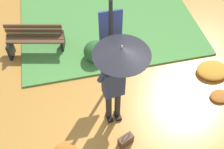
# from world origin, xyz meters

# --- Properties ---
(ground_plane) EXTENTS (18.00, 18.00, 0.00)m
(ground_plane) POSITION_xyz_m (0.00, 0.00, 0.00)
(ground_plane) COLOR #B27A33
(grass_verge) EXTENTS (4.80, 4.00, 0.05)m
(grass_verge) POSITION_xyz_m (0.35, 3.25, 0.03)
(grass_verge) COLOR #47843D
(grass_verge) RESTS_ON ground_plane
(person_with_umbrella) EXTENTS (0.96, 0.96, 2.04)m
(person_with_umbrella) POSITION_xyz_m (-0.11, 0.11, 1.55)
(person_with_umbrella) COLOR #2D2823
(person_with_umbrella) RESTS_ON ground_plane
(info_sign_post) EXTENTS (0.44, 0.07, 2.30)m
(info_sign_post) POSITION_xyz_m (-0.04, 0.98, 1.44)
(info_sign_post) COLOR black
(info_sign_post) RESTS_ON ground_plane
(handbag) EXTENTS (0.33, 0.24, 0.37)m
(handbag) POSITION_xyz_m (-0.08, -0.55, 0.13)
(handbag) COLOR #4C3323
(handbag) RESTS_ON ground_plane
(park_bench) EXTENTS (1.42, 0.66, 0.75)m
(park_bench) POSITION_xyz_m (-1.63, 2.39, 0.40)
(park_bench) COLOR black
(park_bench) RESTS_ON ground_plane
(shrub_cluster) EXTENTS (0.64, 0.58, 0.52)m
(shrub_cluster) POSITION_xyz_m (-0.21, 1.77, 0.24)
(shrub_cluster) COLOR #285628
(shrub_cluster) RESTS_ON ground_plane
(leaf_pile_near_person) EXTENTS (0.77, 0.62, 0.17)m
(leaf_pile_near_person) POSITION_xyz_m (2.38, 0.74, 0.08)
(leaf_pile_near_person) COLOR #C68428
(leaf_pile_near_person) RESTS_ON ground_plane
(leaf_pile_by_bench) EXTENTS (0.45, 0.36, 0.10)m
(leaf_pile_by_bench) POSITION_xyz_m (2.23, 0.04, 0.05)
(leaf_pile_by_bench) COLOR #A86023
(leaf_pile_by_bench) RESTS_ON ground_plane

